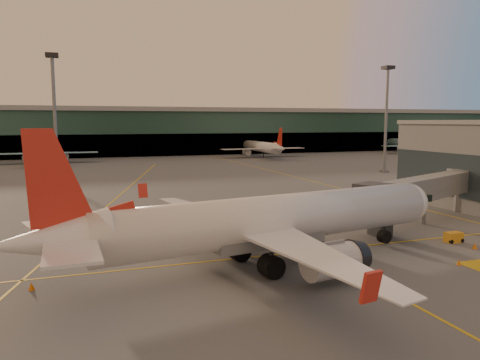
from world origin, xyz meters
name	(u,v)px	position (x,y,z in m)	size (l,w,h in m)	color
ground	(289,272)	(0.00, 0.00, 0.00)	(600.00, 600.00, 0.00)	#4C4F54
taxi_markings	(135,196)	(-7.32, 44.49, 0.01)	(100.12, 173.00, 0.01)	gold
terminal	(123,131)	(0.00, 141.79, 8.76)	(400.00, 20.00, 17.60)	#19382D
mast_west_near	(54,109)	(-20.00, 66.00, 14.86)	(2.40, 2.40, 25.60)	slate
mast_east_near	(386,111)	(55.00, 62.00, 14.86)	(2.40, 2.40, 25.60)	slate
distant_aircraft_row	(164,160)	(10.83, 118.00, 0.00)	(350.00, 34.00, 13.00)	#83C4DB
main_airplane	(264,222)	(-1.46, 1.96, 3.89)	(39.49, 35.81, 11.96)	white
jet_bridge	(430,189)	(24.65, 11.89, 4.10)	(25.27, 13.38, 5.90)	slate
catering_truck	(300,223)	(4.56, 7.28, 2.26)	(5.18, 2.45, 3.98)	red
gpu_cart	(454,237)	(20.15, 3.08, 0.51)	(1.83, 1.09, 1.05)	orange
cone_nose	(475,246)	(20.24, 0.42, 0.29)	(0.47, 0.47, 0.60)	orange
cone_tail	(31,286)	(-19.82, 2.48, 0.29)	(0.48, 0.48, 0.61)	orange
cone_wing_left	(216,224)	(-0.91, 18.48, 0.29)	(0.48, 0.48, 0.61)	orange
cone_fwd	(459,262)	(14.74, -3.22, 0.24)	(0.39, 0.39, 0.50)	orange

